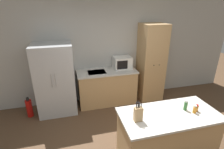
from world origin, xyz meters
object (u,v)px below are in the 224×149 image
at_px(knife_block, 138,114).
at_px(spice_bottle_tall_dark, 186,105).
at_px(pantry_cabinet, 151,63).
at_px(fire_extinguisher, 29,108).
at_px(spice_bottle_amber_oil, 195,109).
at_px(microwave, 122,63).
at_px(refrigerator, 55,79).
at_px(spice_bottle_short_red, 197,108).

height_order(knife_block, spice_bottle_tall_dark, knife_block).
xyz_separation_m(pantry_cabinet, fire_extinguisher, (-3.11, -0.16, -0.80)).
distance_m(knife_block, spice_bottle_tall_dark, 0.86).
height_order(pantry_cabinet, spice_bottle_amber_oil, pantry_cabinet).
bearing_deg(fire_extinguisher, spice_bottle_amber_oil, -34.18).
xyz_separation_m(pantry_cabinet, spice_bottle_tall_dark, (-0.36, -1.98, -0.05)).
bearing_deg(fire_extinguisher, spice_bottle_tall_dark, -33.49).
distance_m(pantry_cabinet, microwave, 0.77).
bearing_deg(microwave, spice_bottle_tall_dark, -78.91).
bearing_deg(knife_block, microwave, 78.33).
distance_m(microwave, spice_bottle_amber_oil, 2.25).
distance_m(knife_block, fire_extinguisher, 2.79).
distance_m(pantry_cabinet, spice_bottle_amber_oil, 2.11).
xyz_separation_m(refrigerator, knife_block, (1.24, -1.99, 0.17)).
distance_m(refrigerator, microwave, 1.71).
bearing_deg(spice_bottle_tall_dark, microwave, 101.09).
height_order(refrigerator, fire_extinguisher, refrigerator).
xyz_separation_m(microwave, spice_bottle_tall_dark, (0.41, -2.08, -0.09)).
xyz_separation_m(pantry_cabinet, microwave, (-0.77, 0.10, 0.04)).
bearing_deg(spice_bottle_short_red, spice_bottle_tall_dark, 152.91).
xyz_separation_m(refrigerator, spice_bottle_short_red, (2.25, -2.00, 0.10)).
xyz_separation_m(spice_bottle_short_red, fire_extinguisher, (-2.90, 1.90, -0.72)).
bearing_deg(spice_bottle_short_red, microwave, 104.52).
xyz_separation_m(knife_block, spice_bottle_amber_oil, (0.94, -0.04, -0.06)).
relative_size(knife_block, fire_extinguisher, 0.65).
distance_m(knife_block, spice_bottle_short_red, 1.01).
bearing_deg(pantry_cabinet, microwave, 172.56).
xyz_separation_m(pantry_cabinet, spice_bottle_short_red, (-0.21, -2.06, -0.07)).
relative_size(knife_block, spice_bottle_tall_dark, 1.86).
distance_m(refrigerator, pantry_cabinet, 2.46).
xyz_separation_m(knife_block, fire_extinguisher, (-1.90, 1.89, -0.78)).
relative_size(refrigerator, spice_bottle_tall_dark, 9.66).
relative_size(microwave, fire_extinguisher, 0.92).
bearing_deg(knife_block, spice_bottle_amber_oil, -2.19).
bearing_deg(fire_extinguisher, pantry_cabinet, 2.92).
height_order(spice_bottle_tall_dark, fire_extinguisher, spice_bottle_tall_dark).
distance_m(spice_bottle_short_red, spice_bottle_amber_oil, 0.07).
height_order(refrigerator, microwave, refrigerator).
bearing_deg(pantry_cabinet, knife_block, -120.55).
xyz_separation_m(spice_bottle_tall_dark, spice_bottle_short_red, (0.15, -0.08, -0.03)).
xyz_separation_m(pantry_cabinet, knife_block, (-1.21, -2.05, -0.01)).
bearing_deg(spice_bottle_short_red, fire_extinguisher, 146.83).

